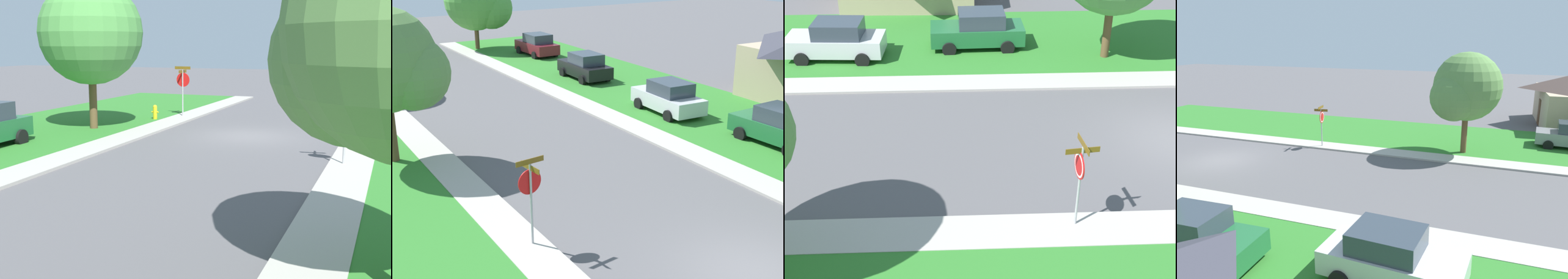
% 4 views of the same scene
% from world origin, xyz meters
% --- Properties ---
extents(sidewalk_east, '(1.40, 56.00, 0.10)m').
position_xyz_m(sidewalk_east, '(4.70, 12.00, 0.05)').
color(sidewalk_east, '#ADA89E').
rests_on(sidewalk_east, ground).
extents(lawn_east, '(8.00, 56.00, 0.08)m').
position_xyz_m(lawn_east, '(9.40, 12.00, 0.04)').
color(lawn_east, '#2D7528').
rests_on(lawn_east, ground).
extents(sidewalk_west, '(1.40, 56.00, 0.10)m').
position_xyz_m(sidewalk_west, '(-4.70, 12.00, 0.05)').
color(sidewalk_west, '#ADA89E').
rests_on(sidewalk_west, ground).
extents(stop_sign_far_corner, '(0.92, 0.92, 2.77)m').
position_xyz_m(stop_sign_far_corner, '(-4.47, 4.43, 1.89)').
color(stop_sign_far_corner, '#9E9EA3').
rests_on(stop_sign_far_corner, ground).
extents(car_silver_behind_trees, '(2.23, 4.40, 1.76)m').
position_xyz_m(car_silver_behind_trees, '(7.60, 12.94, 0.87)').
color(car_silver_behind_trees, silver).
rests_on(car_silver_behind_trees, ground).
extents(car_green_across_road, '(2.14, 4.35, 1.76)m').
position_xyz_m(car_green_across_road, '(8.64, 6.57, 0.87)').
color(car_green_across_road, '#1E6033').
rests_on(car_green_across_road, ground).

